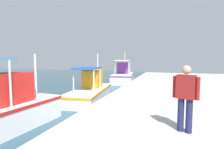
{
  "coord_description": "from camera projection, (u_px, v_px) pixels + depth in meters",
  "views": [
    {
      "loc": [
        -6.56,
        -2.96,
        2.65
      ],
      "look_at": [
        5.18,
        0.85,
        1.55
      ],
      "focal_mm": 28.14,
      "sensor_mm": 36.0,
      "label": 1
    }
  ],
  "objects": [
    {
      "name": "fishing_boat_fourth",
      "position": [
        123.0,
        76.0,
        20.09
      ],
      "size": [
        5.95,
        2.98,
        3.55
      ],
      "color": "white",
      "rests_on": "ground"
    },
    {
      "name": "fishing_boat_third",
      "position": [
        90.0,
        90.0,
        11.5
      ],
      "size": [
        5.48,
        2.48,
        3.03
      ],
      "color": "white",
      "rests_on": "ground"
    },
    {
      "name": "fisherman_standing",
      "position": [
        186.0,
        95.0,
        4.39
      ],
      "size": [
        0.36,
        0.62,
        1.69
      ],
      "color": "#1E234C",
      "rests_on": "quay_pier"
    }
  ]
}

